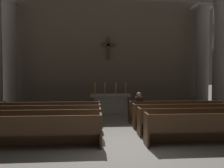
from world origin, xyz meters
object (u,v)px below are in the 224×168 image
(lone_worshipper, at_px, (138,106))
(pew_left_row_4, at_px, (52,113))
(column_right_third, at_px, (221,55))
(column_left_fourth, at_px, (10,57))
(pew_left_row_3, at_px, (46,117))
(pew_right_row_4, at_px, (175,111))
(candlestick_inner_right, at_px, (116,90))
(pew_right_row_1, at_px, (214,128))
(candlestick_outer_right, at_px, (126,90))
(pew_right_row_2, at_px, (197,121))
(pew_left_row_2, at_px, (38,124))
(pew_left_row_1, at_px, (28,132))
(candlestick_inner_left, at_px, (105,90))
(altar, at_px, (110,103))
(candlestick_outer_left, at_px, (95,90))
(column_right_fourth, at_px, (202,59))
(pew_right_row_3, at_px, (185,115))

(lone_worshipper, bearing_deg, pew_left_row_4, -179.39)
(column_right_third, height_order, column_left_fourth, same)
(pew_left_row_3, xyz_separation_m, pew_right_row_4, (5.30, 1.04, 0.00))
(candlestick_inner_right, bearing_deg, pew_left_row_3, -128.50)
(pew_right_row_1, relative_size, candlestick_inner_right, 5.94)
(column_left_fourth, distance_m, candlestick_outer_right, 7.06)
(pew_right_row_2, bearing_deg, pew_left_row_2, 180.00)
(pew_right_row_4, height_order, column_right_third, column_right_third)
(pew_left_row_1, height_order, pew_right_row_4, same)
(pew_left_row_2, relative_size, candlestick_outer_right, 5.94)
(pew_right_row_1, xyz_separation_m, candlestick_inner_left, (-2.95, 5.79, 0.75))
(pew_left_row_1, relative_size, pew_left_row_4, 1.00)
(column_left_fourth, height_order, altar, column_left_fourth)
(pew_left_row_1, relative_size, pew_right_row_4, 1.00)
(altar, height_order, candlestick_outer_right, candlestick_outer_right)
(pew_left_row_4, relative_size, candlestick_outer_right, 5.94)
(column_right_third, distance_m, candlestick_inner_right, 5.89)
(pew_right_row_4, height_order, altar, altar)
(candlestick_outer_right, bearing_deg, candlestick_inner_left, 180.00)
(altar, xyz_separation_m, candlestick_inner_right, (0.30, -0.00, 0.69))
(pew_left_row_1, bearing_deg, altar, 65.43)
(column_left_fourth, distance_m, candlestick_outer_left, 5.48)
(pew_left_row_4, relative_size, candlestick_inner_left, 5.94)
(pew_left_row_1, bearing_deg, pew_left_row_3, 90.00)
(column_left_fourth, relative_size, lone_worshipper, 4.83)
(pew_left_row_1, xyz_separation_m, candlestick_inner_left, (2.35, 5.79, 0.75))
(pew_right_row_1, distance_m, candlestick_inner_right, 6.29)
(pew_right_row_2, xyz_separation_m, candlestick_outer_left, (-3.50, 4.75, 0.75))
(pew_left_row_2, relative_size, candlestick_outer_left, 5.94)
(pew_left_row_1, height_order, column_right_fourth, column_right_fourth)
(lone_worshipper, bearing_deg, pew_right_row_2, -52.91)
(candlestick_inner_right, bearing_deg, pew_left_row_2, -121.83)
(pew_right_row_4, bearing_deg, candlestick_inner_right, 131.40)
(pew_left_row_3, height_order, candlestick_inner_left, candlestick_inner_left)
(candlestick_outer_left, xyz_separation_m, candlestick_inner_right, (1.15, 0.00, 0.00))
(pew_left_row_4, xyz_separation_m, pew_right_row_2, (5.30, -2.08, 0.00))
(column_right_fourth, bearing_deg, candlestick_inner_left, -168.18)
(pew_left_row_4, height_order, pew_right_row_3, same)
(column_left_fourth, bearing_deg, pew_left_row_2, -62.14)
(pew_left_row_1, distance_m, candlestick_inner_left, 6.29)
(pew_right_row_3, distance_m, lone_worshipper, 1.95)
(column_right_third, distance_m, candlestick_inner_left, 6.46)
(pew_left_row_4, distance_m, candlestick_inner_left, 3.63)
(altar, distance_m, candlestick_inner_right, 0.76)
(pew_right_row_1, height_order, pew_right_row_3, same)
(column_right_fourth, xyz_separation_m, candlestick_inner_right, (-5.54, -1.28, -1.88))
(pew_right_row_4, height_order, candlestick_outer_left, candlestick_outer_left)
(pew_left_row_2, bearing_deg, pew_right_row_3, 11.14)
(pew_left_row_2, distance_m, pew_right_row_1, 5.40)
(pew_left_row_4, xyz_separation_m, altar, (2.65, 2.66, 0.06))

